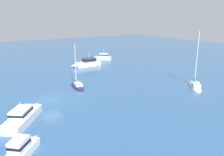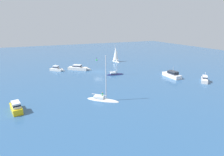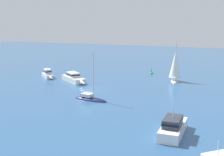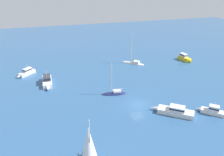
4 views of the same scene
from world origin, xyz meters
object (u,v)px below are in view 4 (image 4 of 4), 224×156
at_px(launch_1, 212,110).
at_px(cabin_cruiser_1, 26,72).
at_px(cabin_cruiser_2, 185,58).
at_px(launch, 47,81).
at_px(ketch_1, 133,63).
at_px(sloop, 114,93).
at_px(ketch, 89,146).
at_px(cabin_cruiser, 174,111).

bearing_deg(launch_1, cabin_cruiser_1, 2.64).
bearing_deg(cabin_cruiser_2, launch, -92.67).
bearing_deg(cabin_cruiser_1, cabin_cruiser_2, 135.92).
xyz_separation_m(launch, cabin_cruiser_2, (-5.45, 38.52, 0.02)).
height_order(cabin_cruiser_1, ketch_1, ketch_1).
distance_m(sloop, ketch, 19.47).
relative_size(cabin_cruiser_1, ketch, 0.65).
relative_size(cabin_cruiser, launch, 0.99).
height_order(sloop, ketch_1, ketch_1).
distance_m(launch, cabin_cruiser_2, 38.90).
distance_m(cabin_cruiser, cabin_cruiser_2, 29.84).
bearing_deg(cabin_cruiser_2, ketch, -57.89).
distance_m(cabin_cruiser_2, ketch_1, 15.19).
bearing_deg(ketch, launch, -178.83).
height_order(cabin_cruiser, launch, launch).
bearing_deg(sloop, cabin_cruiser_1, -31.63).
bearing_deg(ketch, ketch_1, 141.60).
relative_size(ketch, launch, 1.02).
bearing_deg(cabin_cruiser_1, cabin_cruiser, 93.09).
distance_m(sloop, cabin_cruiser_2, 29.02).
bearing_deg(cabin_cruiser, cabin_cruiser_2, -87.93).
bearing_deg(cabin_cruiser, cabin_cruiser_1, -7.28).
relative_size(launch_1, ketch_1, 0.48).
height_order(cabin_cruiser_2, ketch_1, ketch_1).
relative_size(cabin_cruiser, cabin_cruiser_2, 1.36).
bearing_deg(launch, cabin_cruiser, 48.37).
distance_m(launch_1, ketch_1, 28.18).
bearing_deg(cabin_cruiser, ketch_1, -57.37).
xyz_separation_m(cabin_cruiser, cabin_cruiser_1, (-25.76, -26.02, 0.02)).
height_order(cabin_cruiser_1, sloop, sloop).
distance_m(cabin_cruiser, sloop, 13.01).
height_order(launch_1, ketch_1, ketch_1).
relative_size(sloop, cabin_cruiser_2, 1.39).
xyz_separation_m(cabin_cruiser_1, ketch_1, (-0.37, 28.21, -0.47)).
distance_m(ketch, cabin_cruiser_2, 46.29).
bearing_deg(launch, ketch_1, 107.17).
distance_m(ketch, launch_1, 23.90).
xyz_separation_m(cabin_cruiser, sloop, (-10.20, -8.07, -0.53)).
xyz_separation_m(ketch, launch_1, (-5.42, 23.21, -1.85)).
relative_size(sloop, ketch, 1.00).
distance_m(cabin_cruiser_1, ketch, 34.23).
xyz_separation_m(cabin_cruiser_1, ketch, (32.88, 9.36, 1.80)).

